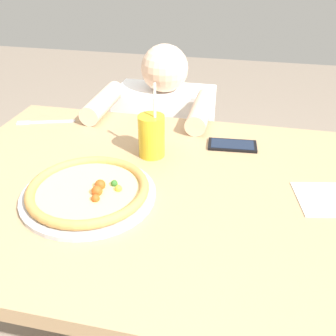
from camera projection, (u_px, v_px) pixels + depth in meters
name	position (u px, v px, depth m)	size (l,w,h in m)	color
dining_table	(147.00, 218.00, 1.07)	(1.16, 0.87, 0.75)	tan
pizza_near	(88.00, 191.00, 0.94)	(0.34, 0.34, 0.04)	#B7B7BC
drink_cup_colored	(152.00, 136.00, 1.10)	(0.08, 0.08, 0.22)	gold
paper_napkin	(330.00, 199.00, 0.94)	(0.16, 0.14, 0.00)	white
fork	(43.00, 122.00, 1.33)	(0.20, 0.08, 0.00)	silver
cell_phone	(232.00, 145.00, 1.18)	(0.16, 0.09, 0.01)	black
diner_seated	(165.00, 162.00, 1.75)	(0.44, 0.53, 0.95)	#333847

